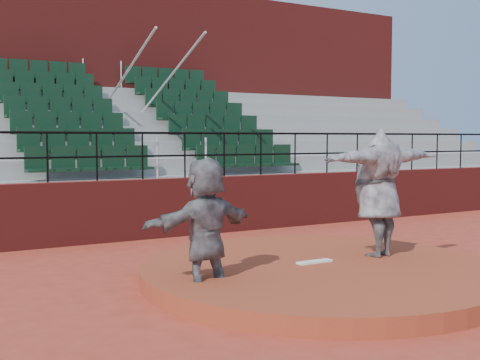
{
  "coord_description": "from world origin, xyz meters",
  "views": [
    {
      "loc": [
        -5.58,
        -7.31,
        2.19
      ],
      "look_at": [
        0.0,
        2.5,
        1.4
      ],
      "focal_mm": 45.0,
      "sensor_mm": 36.0,
      "label": 1
    }
  ],
  "objects": [
    {
      "name": "ground",
      "position": [
        0.0,
        0.0,
        0.0
      ],
      "size": [
        90.0,
        90.0,
        0.0
      ],
      "primitive_type": "plane",
      "color": "#A83825",
      "rests_on": "ground"
    },
    {
      "name": "pitchers_mound",
      "position": [
        0.0,
        0.0,
        0.12
      ],
      "size": [
        5.5,
        5.5,
        0.25
      ],
      "primitive_type": "cylinder",
      "color": "#993C22",
      "rests_on": "ground"
    },
    {
      "name": "pitching_rubber",
      "position": [
        0.0,
        0.15,
        0.27
      ],
      "size": [
        0.6,
        0.15,
        0.03
      ],
      "primitive_type": "cube",
      "color": "white",
      "rests_on": "pitchers_mound"
    },
    {
      "name": "boundary_wall",
      "position": [
        0.0,
        5.0,
        0.65
      ],
      "size": [
        24.0,
        0.3,
        1.3
      ],
      "primitive_type": "cube",
      "color": "maroon",
      "rests_on": "ground"
    },
    {
      "name": "wall_railing",
      "position": [
        0.0,
        5.0,
        2.03
      ],
      "size": [
        24.04,
        0.05,
        1.03
      ],
      "color": "black",
      "rests_on": "boundary_wall"
    },
    {
      "name": "seating_deck",
      "position": [
        0.0,
        8.65,
        1.43
      ],
      "size": [
        24.0,
        5.97,
        4.63
      ],
      "color": "gray",
      "rests_on": "ground"
    },
    {
      "name": "press_box_facade",
      "position": [
        0.0,
        12.6,
        3.55
      ],
      "size": [
        24.0,
        3.0,
        7.1
      ],
      "primitive_type": "cube",
      "color": "maroon",
      "rests_on": "ground"
    },
    {
      "name": "pitcher",
      "position": [
        1.23,
        0.08,
        1.3
      ],
      "size": [
        2.64,
        0.99,
        2.09
      ],
      "primitive_type": "imported",
      "rotation": [
        0.0,
        0.0,
        3.26
      ],
      "color": "black",
      "rests_on": "pitchers_mound"
    },
    {
      "name": "fielder",
      "position": [
        -1.95,
        0.04,
        0.97
      ],
      "size": [
        1.87,
        0.94,
        1.93
      ],
      "primitive_type": "imported",
      "rotation": [
        0.0,
        0.0,
        3.35
      ],
      "color": "black",
      "rests_on": "ground"
    }
  ]
}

